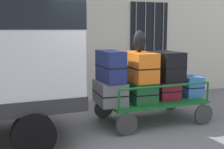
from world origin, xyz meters
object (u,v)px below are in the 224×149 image
at_px(suitcase_left_bottom, 110,93).
at_px(suitcase_left_middle, 111,66).
at_px(suitcase_midleft_bottom, 139,91).
at_px(suitcase_midleft_middle, 139,66).
at_px(luggage_cart, 152,103).
at_px(suitcase_center_bottom, 166,90).
at_px(backpack, 139,41).
at_px(suitcase_midright_bottom, 190,86).
at_px(suitcase_center_middle, 165,66).

height_order(suitcase_left_bottom, suitcase_left_middle, suitcase_left_middle).
height_order(suitcase_midleft_bottom, suitcase_midleft_middle, suitcase_midleft_middle).
bearing_deg(luggage_cart, suitcase_center_bottom, -2.26).
distance_m(suitcase_left_middle, suitcase_midleft_bottom, 0.86).
height_order(suitcase_left_bottom, suitcase_midleft_bottom, suitcase_left_bottom).
relative_size(suitcase_left_bottom, backpack, 2.04).
xyz_separation_m(suitcase_center_bottom, backpack, (-0.67, -0.02, 1.06)).
xyz_separation_m(suitcase_left_middle, suitcase_midleft_bottom, (0.65, 0.03, -0.56)).
bearing_deg(suitcase_midleft_bottom, suitcase_midright_bottom, -0.31).
xyz_separation_m(suitcase_midleft_middle, backpack, (-0.01, -0.05, 0.52)).
bearing_deg(suitcase_midleft_middle, suitcase_midright_bottom, -1.12).
bearing_deg(backpack, suitcase_midleft_middle, 74.67).
distance_m(suitcase_center_middle, suitcase_midright_bottom, 0.82).
bearing_deg(suitcase_midleft_middle, backpack, -105.33).
bearing_deg(luggage_cart, suitcase_left_middle, -177.97).
bearing_deg(suitcase_midright_bottom, suitcase_left_middle, -179.23).
distance_m(suitcase_midleft_bottom, suitcase_center_bottom, 0.65).
bearing_deg(suitcase_left_bottom, backpack, -3.45).
height_order(luggage_cart, suitcase_center_bottom, suitcase_center_bottom).
relative_size(suitcase_left_bottom, suitcase_midleft_middle, 0.87).
bearing_deg(suitcase_midright_bottom, suitcase_left_bottom, 179.46).
xyz_separation_m(suitcase_midleft_bottom, suitcase_center_bottom, (0.65, -0.01, -0.02)).
relative_size(suitcase_center_bottom, suitcase_center_middle, 0.72).
relative_size(suitcase_left_bottom, suitcase_center_bottom, 1.42).
xyz_separation_m(suitcase_left_middle, suitcase_midright_bottom, (1.96, 0.03, -0.55)).
distance_m(suitcase_left_bottom, backpack, 1.22).
relative_size(luggage_cart, backpack, 5.02).
relative_size(luggage_cart, suitcase_midleft_bottom, 2.24).
height_order(suitcase_left_middle, suitcase_center_bottom, suitcase_left_middle).
height_order(suitcase_midleft_bottom, suitcase_center_bottom, suitcase_midleft_bottom).
bearing_deg(suitcase_center_middle, backpack, -174.39).
height_order(luggage_cart, suitcase_midright_bottom, suitcase_midright_bottom).
bearing_deg(suitcase_midright_bottom, suitcase_center_bottom, -179.61).
distance_m(suitcase_midleft_middle, suitcase_midright_bottom, 1.40).
bearing_deg(luggage_cart, suitcase_midleft_bottom, -179.74).
bearing_deg(suitcase_midleft_bottom, suitcase_center_bottom, -1.00).
distance_m(suitcase_midleft_bottom, backpack, 1.05).
height_order(suitcase_center_bottom, backpack, backpack).
bearing_deg(suitcase_midleft_middle, luggage_cart, -3.01).
relative_size(suitcase_left_middle, suitcase_center_bottom, 1.25).
bearing_deg(suitcase_center_middle, suitcase_midleft_middle, -178.28).
bearing_deg(backpack, suitcase_left_bottom, 176.55).
height_order(suitcase_midright_bottom, backpack, backpack).
distance_m(luggage_cart, suitcase_left_bottom, 1.03).
bearing_deg(suitcase_center_bottom, suitcase_left_bottom, 178.99).
xyz_separation_m(suitcase_midleft_bottom, suitcase_midleft_middle, (0.00, 0.02, 0.52)).
bearing_deg(suitcase_center_middle, suitcase_midright_bottom, -3.97).
height_order(luggage_cart, suitcase_center_middle, suitcase_center_middle).
bearing_deg(suitcase_left_middle, backpack, 0.55).
relative_size(suitcase_left_bottom, suitcase_center_middle, 1.02).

